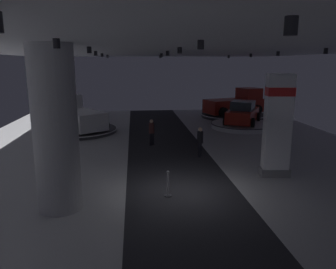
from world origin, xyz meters
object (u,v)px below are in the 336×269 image
object	(u,v)px
brand_sign_pylon	(278,125)
display_platform_far_left	(77,130)
display_car_far_right	(243,113)
visitor_walking_far	(200,140)
display_platform_deep_left	(68,118)
display_car_deep_left	(67,108)
visitor_walking_near	(152,131)
pickup_truck_deep_right	(236,103)
column_left	(55,130)
display_platform_far_right	(242,125)
pickup_truck_far_left	(74,115)
display_platform_deep_right	(233,115)

from	to	relation	value
brand_sign_pylon	display_platform_far_left	world-z (taller)	brand_sign_pylon
brand_sign_pylon	display_car_far_right	distance (m)	10.85
display_car_far_right	visitor_walking_far	distance (m)	8.73
display_platform_deep_left	display_car_deep_left	distance (m)	0.88
display_platform_deep_left	visitor_walking_near	xyz separation A→B (m)	(6.82, -9.98, 0.76)
display_car_far_right	visitor_walking_near	xyz separation A→B (m)	(-7.19, -4.60, -0.23)
pickup_truck_deep_right	display_platform_far_left	bearing A→B (deg)	-158.06
pickup_truck_deep_right	column_left	bearing A→B (deg)	-123.32
pickup_truck_deep_right	visitor_walking_far	bearing A→B (deg)	-115.39
column_left	display_platform_far_left	bearing A→B (deg)	96.80
display_platform_deep_left	display_platform_far_left	xyz separation A→B (m)	(1.72, -5.62, -0.00)
visitor_walking_near	visitor_walking_far	size ratio (longest dim) A/B	1.00
brand_sign_pylon	display_platform_far_right	bearing A→B (deg)	78.70
display_platform_far_left	display_platform_far_right	bearing A→B (deg)	1.27
display_platform_far_left	column_left	bearing A→B (deg)	-83.20
display_car_far_right	pickup_truck_far_left	world-z (taller)	pickup_truck_far_left
display_platform_far_right	display_car_deep_left	world-z (taller)	display_car_deep_left
visitor_walking_far	visitor_walking_near	bearing A→B (deg)	131.74
brand_sign_pylon	display_car_deep_left	distance (m)	19.92
display_platform_deep_left	visitor_walking_near	bearing A→B (deg)	-55.63
display_platform_far_right	visitor_walking_far	xyz separation A→B (m)	(-4.79, -7.33, 0.70)
column_left	pickup_truck_deep_right	world-z (taller)	column_left
brand_sign_pylon	column_left	bearing A→B (deg)	-164.65
pickup_truck_far_left	visitor_walking_near	bearing A→B (deg)	-41.09
display_platform_deep_left	display_car_deep_left	xyz separation A→B (m)	(0.00, -0.03, 0.87)
display_platform_deep_right	display_car_deep_left	size ratio (longest dim) A/B	1.37
display_car_deep_left	visitor_walking_near	bearing A→B (deg)	-55.55
display_platform_far_right	display_car_deep_left	size ratio (longest dim) A/B	1.11
pickup_truck_deep_right	display_platform_deep_left	size ratio (longest dim) A/B	1.12
visitor_walking_far	display_platform_deep_right	bearing A→B (deg)	65.59
column_left	pickup_truck_deep_right	distance (m)	21.74
display_platform_far_right	pickup_truck_deep_right	bearing A→B (deg)	77.67
brand_sign_pylon	pickup_truck_deep_right	distance (m)	16.11
pickup_truck_far_left	display_platform_deep_left	bearing A→B (deg)	105.94
column_left	display_platform_deep_left	world-z (taller)	column_left
pickup_truck_deep_right	visitor_walking_near	xyz separation A→B (m)	(-8.32, -9.77, -0.32)
column_left	pickup_truck_far_left	distance (m)	13.18
display_car_deep_left	pickup_truck_far_left	world-z (taller)	pickup_truck_far_left
pickup_truck_deep_right	visitor_walking_near	world-z (taller)	pickup_truck_deep_right
column_left	display_car_deep_left	size ratio (longest dim) A/B	1.28
display_platform_far_right	brand_sign_pylon	bearing A→B (deg)	-101.30
column_left	display_platform_far_left	distance (m)	13.07
column_left	visitor_walking_far	world-z (taller)	column_left
column_left	display_car_deep_left	bearing A→B (deg)	100.01
pickup_truck_far_left	visitor_walking_near	size ratio (longest dim) A/B	3.48
display_platform_deep_right	pickup_truck_far_left	bearing A→B (deg)	-159.24
display_platform_far_right	display_car_deep_left	bearing A→B (deg)	159.23
display_car_far_right	display_platform_deep_left	world-z (taller)	display_car_far_right
column_left	visitor_walking_far	distance (m)	8.45
display_platform_deep_right	display_car_far_right	size ratio (longest dim) A/B	1.29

